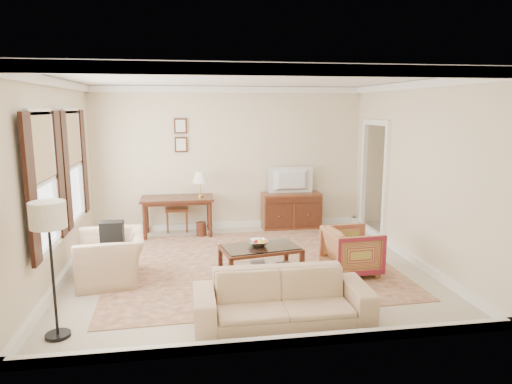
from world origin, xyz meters
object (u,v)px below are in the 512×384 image
object	(u,v)px
writing_desk	(177,203)
sofa	(283,290)
coffee_table	(260,253)
striped_armchair	(352,249)
club_armchair	(111,249)
tv	(292,172)
sideboard	(291,211)

from	to	relation	value
writing_desk	sofa	distance (m)	4.15
coffee_table	striped_armchair	xyz separation A→B (m)	(1.39, -0.05, 0.02)
writing_desk	club_armchair	size ratio (longest dim) A/B	1.31
writing_desk	club_armchair	world-z (taller)	club_armchair
sofa	striped_armchair	bearing A→B (deg)	46.18
tv	striped_armchair	world-z (taller)	tv
coffee_table	club_armchair	world-z (taller)	club_armchair
sideboard	club_armchair	size ratio (longest dim) A/B	1.13
sideboard	sofa	bearing A→B (deg)	-104.59
coffee_table	writing_desk	bearing A→B (deg)	116.22
tv	sofa	xyz separation A→B (m)	(-1.08, -4.12, -0.78)
writing_desk	striped_armchair	xyz separation A→B (m)	(2.62, -2.54, -0.27)
striped_armchair	tv	bearing A→B (deg)	2.76
tv	club_armchair	distance (m)	4.12
coffee_table	club_armchair	distance (m)	2.17
writing_desk	coffee_table	world-z (taller)	writing_desk
striped_armchair	club_armchair	distance (m)	3.56
coffee_table	club_armchair	xyz separation A→B (m)	(-2.15, 0.22, 0.10)
club_armchair	sofa	bearing A→B (deg)	45.66
club_armchair	tv	bearing A→B (deg)	120.31
writing_desk	coffee_table	bearing A→B (deg)	-63.78
sofa	tv	bearing A→B (deg)	75.82
writing_desk	coffee_table	size ratio (longest dim) A/B	1.14
tv	coffee_table	world-z (taller)	tv
sideboard	striped_armchair	size ratio (longest dim) A/B	1.56
sideboard	coffee_table	bearing A→B (deg)	-112.20
striped_armchair	sofa	world-z (taller)	sofa
sofa	writing_desk	bearing A→B (deg)	107.94
sideboard	striped_armchair	bearing A→B (deg)	-83.72
sideboard	coffee_table	size ratio (longest dim) A/B	0.98
coffee_table	club_armchair	size ratio (longest dim) A/B	1.15
writing_desk	tv	world-z (taller)	tv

